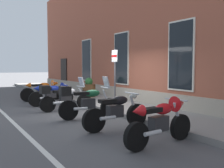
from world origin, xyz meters
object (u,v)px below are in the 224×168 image
object	(u,v)px
motorcycle_blue_sport	(53,93)
parking_sign	(115,70)
motorcycle_orange_sport	(44,89)
motorcycle_silver_touring	(64,97)
motorcycle_black_naked	(117,112)
motorcycle_red_sport	(163,119)
motorcycle_green_touring	(86,101)
barrel_planter	(89,89)

from	to	relation	value
motorcycle_blue_sport	parking_sign	xyz separation A→B (m)	(2.72, 1.49, 1.04)
motorcycle_orange_sport	motorcycle_silver_touring	xyz separation A→B (m)	(3.39, -0.25, -0.02)
motorcycle_black_naked	motorcycle_red_sport	distance (m)	1.68
motorcycle_blue_sport	motorcycle_green_touring	size ratio (longest dim) A/B	0.99
motorcycle_red_sport	barrel_planter	size ratio (longest dim) A/B	2.01
motorcycle_red_sport	barrel_planter	world-z (taller)	barrel_planter
motorcycle_blue_sport	motorcycle_silver_touring	bearing A→B (deg)	-5.31
motorcycle_silver_touring	motorcycle_black_naked	xyz separation A→B (m)	(3.53, 0.18, -0.05)
motorcycle_silver_touring	barrel_planter	bearing A→B (deg)	136.66
motorcycle_silver_touring	motorcycle_red_sport	size ratio (longest dim) A/B	1.06
motorcycle_green_touring	motorcycle_black_naked	xyz separation A→B (m)	(1.73, 0.08, -0.09)
motorcycle_orange_sport	motorcycle_red_sport	size ratio (longest dim) A/B	1.10
motorcycle_green_touring	motorcycle_silver_touring	bearing A→B (deg)	-176.91
parking_sign	motorcycle_black_naked	bearing A→B (deg)	-31.08
motorcycle_orange_sport	barrel_planter	distance (m)	2.26
motorcycle_orange_sport	motorcycle_silver_touring	distance (m)	3.40
motorcycle_blue_sport	barrel_planter	distance (m)	2.32
motorcycle_orange_sport	barrel_planter	bearing A→B (deg)	65.66
motorcycle_blue_sport	barrel_planter	bearing A→B (deg)	110.90
motorcycle_silver_touring	parking_sign	distance (m)	2.24
motorcycle_orange_sport	motorcycle_green_touring	bearing A→B (deg)	-1.74
motorcycle_red_sport	parking_sign	world-z (taller)	parking_sign
motorcycle_orange_sport	motorcycle_green_touring	world-z (taller)	motorcycle_green_touring
motorcycle_orange_sport	motorcycle_green_touring	size ratio (longest dim) A/B	1.05
motorcycle_orange_sport	motorcycle_black_naked	bearing A→B (deg)	-0.64
motorcycle_green_touring	parking_sign	world-z (taller)	parking_sign
motorcycle_orange_sport	motorcycle_blue_sport	distance (m)	1.76
motorcycle_orange_sport	motorcycle_blue_sport	size ratio (longest dim) A/B	1.06
motorcycle_red_sport	parking_sign	size ratio (longest dim) A/B	0.90
motorcycle_silver_touring	parking_sign	bearing A→B (deg)	56.43
motorcycle_blue_sport	motorcycle_silver_touring	world-z (taller)	motorcycle_silver_touring
motorcycle_silver_touring	motorcycle_red_sport	distance (m)	5.21
motorcycle_red_sport	motorcycle_green_touring	bearing A→B (deg)	-176.80
motorcycle_black_naked	motorcycle_red_sport	xyz separation A→B (m)	(1.67, 0.11, 0.08)
motorcycle_black_naked	barrel_planter	size ratio (longest dim) A/B	2.08
motorcycle_red_sport	barrel_planter	distance (m)	7.92
motorcycle_orange_sport	motorcycle_silver_touring	world-z (taller)	motorcycle_silver_touring
motorcycle_green_touring	motorcycle_red_sport	distance (m)	3.41
motorcycle_orange_sport	motorcycle_silver_touring	size ratio (longest dim) A/B	1.04
motorcycle_green_touring	motorcycle_black_naked	world-z (taller)	motorcycle_green_touring
motorcycle_orange_sport	parking_sign	distance (m)	4.80
motorcycle_red_sport	parking_sign	distance (m)	4.45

